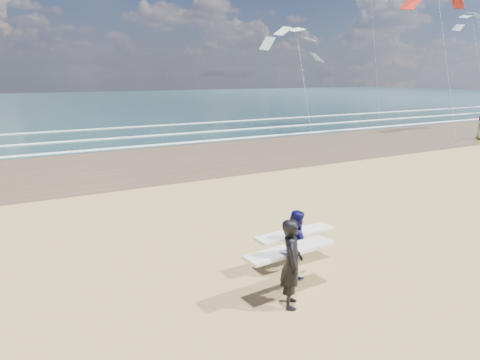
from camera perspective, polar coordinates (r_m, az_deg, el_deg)
wet_sand_strip at (r=34.47m, az=16.52°, el=5.27°), size 220.00×12.00×0.01m
ocean at (r=81.77m, az=-11.72°, el=10.25°), size 220.00×100.00×0.02m
foam_breakers at (r=42.11m, az=6.71°, el=7.28°), size 220.00×11.70×0.05m
surfer_near at (r=9.27m, az=6.88°, el=-10.78°), size 2.23×1.12×1.96m
surfer_far at (r=10.73m, az=7.54°, el=-8.17°), size 2.21×1.12×1.66m
kite_0 at (r=37.04m, az=25.49°, el=16.70°), size 6.37×4.80×13.21m
kite_1 at (r=39.89m, az=8.14°, el=15.24°), size 6.62×4.83×10.06m
kite_2 at (r=56.16m, az=29.13°, el=14.15°), size 5.30×4.68×12.60m
kite_5 at (r=52.58m, az=17.45°, el=17.25°), size 4.90×4.64×16.27m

